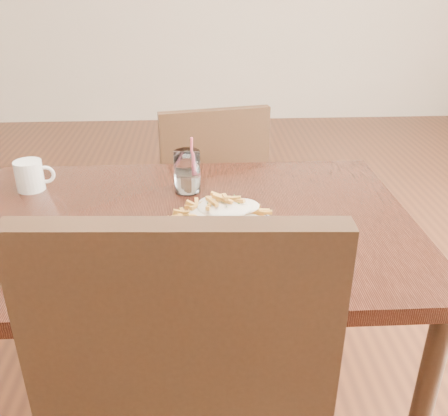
{
  "coord_description": "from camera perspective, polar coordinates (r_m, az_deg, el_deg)",
  "views": [
    {
      "loc": [
        0.04,
        -1.16,
        1.35
      ],
      "look_at": [
        0.1,
        -0.08,
        0.82
      ],
      "focal_mm": 40.0,
      "sensor_mm": 36.0,
      "label": 1
    }
  ],
  "objects": [
    {
      "name": "loaded_fries",
      "position": [
        1.21,
        0.0,
        -0.5
      ],
      "size": [
        0.29,
        0.25,
        0.07
      ],
      "color": "#C08D3A",
      "rests_on": "fries_plate"
    },
    {
      "name": "chair_far",
      "position": [
        2.03,
        -1.61,
        1.48
      ],
      "size": [
        0.48,
        0.48,
        0.88
      ],
      "color": "black",
      "rests_on": "ground"
    },
    {
      "name": "water_glass",
      "position": [
        1.45,
        -4.21,
        3.86
      ],
      "size": [
        0.08,
        0.08,
        0.17
      ],
      "color": "white",
      "rests_on": "table"
    },
    {
      "name": "cutlery",
      "position": [
        1.28,
        -17.61,
        -2.56
      ],
      "size": [
        0.16,
        0.08,
        0.01
      ],
      "color": "silver",
      "rests_on": "napkin"
    },
    {
      "name": "napkin",
      "position": [
        1.28,
        -17.6,
        -2.98
      ],
      "size": [
        0.22,
        0.15,
        0.01
      ],
      "primitive_type": "cube",
      "rotation": [
        0.0,
        0.0,
        -0.02
      ],
      "color": "silver",
      "rests_on": "table"
    },
    {
      "name": "table",
      "position": [
        1.35,
        -4.47,
        -4.24
      ],
      "size": [
        1.2,
        0.8,
        0.75
      ],
      "color": "black",
      "rests_on": "ground"
    },
    {
      "name": "coffee_mug",
      "position": [
        1.56,
        -21.26,
        3.48
      ],
      "size": [
        0.11,
        0.08,
        0.09
      ],
      "color": "white",
      "rests_on": "table"
    },
    {
      "name": "fries_plate",
      "position": [
        1.23,
        -0.0,
        -2.5
      ],
      "size": [
        0.3,
        0.26,
        0.02
      ],
      "color": "white",
      "rests_on": "table"
    }
  ]
}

